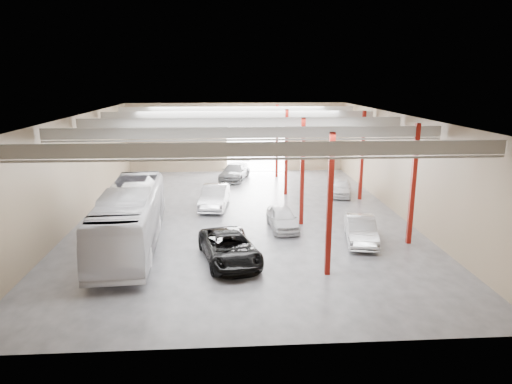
{
  "coord_description": "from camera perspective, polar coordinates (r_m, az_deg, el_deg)",
  "views": [
    {
      "loc": [
        -1.06,
        -30.59,
        9.39
      ],
      "look_at": [
        0.81,
        -1.87,
        2.2
      ],
      "focal_mm": 32.0,
      "sensor_mm": 36.0,
      "label": 1
    }
  ],
  "objects": [
    {
      "name": "coach_bus",
      "position": [
        26.89,
        -15.43,
        -3.09
      ],
      "size": [
        3.59,
        12.44,
        3.42
      ],
      "primitive_type": "imported",
      "rotation": [
        0.0,
        0.0,
        0.06
      ],
      "color": "white",
      "rests_on": "ground"
    },
    {
      "name": "depot_shell",
      "position": [
        31.41,
        -1.53,
        5.94
      ],
      "size": [
        22.12,
        32.12,
        7.06
      ],
      "color": "#49494E",
      "rests_on": "ground"
    },
    {
      "name": "car_right_near",
      "position": [
        27.51,
        12.96,
        -4.63
      ],
      "size": [
        2.39,
        4.82,
        1.52
      ],
      "primitive_type": "imported",
      "rotation": [
        0.0,
        0.0,
        -0.18
      ],
      "color": "silver",
      "rests_on": "ground"
    },
    {
      "name": "car_row_a",
      "position": [
        29.22,
        3.32,
        -3.3
      ],
      "size": [
        1.99,
        4.24,
        1.4
      ],
      "primitive_type": "imported",
      "rotation": [
        0.0,
        0.0,
        0.08
      ],
      "color": "silver",
      "rests_on": "ground"
    },
    {
      "name": "black_sedan",
      "position": [
        24.07,
        -3.34,
        -6.96
      ],
      "size": [
        3.71,
        6.02,
        1.56
      ],
      "primitive_type": "imported",
      "rotation": [
        0.0,
        0.0,
        0.21
      ],
      "color": "black",
      "rests_on": "ground"
    },
    {
      "name": "car_right_far",
      "position": [
        38.09,
        10.6,
        0.56
      ],
      "size": [
        2.6,
        4.26,
        1.36
      ],
      "primitive_type": "imported",
      "rotation": [
        0.0,
        0.0,
        -0.27
      ],
      "color": "white",
      "rests_on": "ground"
    },
    {
      "name": "car_row_b",
      "position": [
        33.99,
        -5.2,
        -0.6
      ],
      "size": [
        2.35,
        5.26,
        1.68
      ],
      "primitive_type": "imported",
      "rotation": [
        0.0,
        0.0,
        -0.11
      ],
      "color": "silver",
      "rests_on": "ground"
    },
    {
      "name": "car_row_c",
      "position": [
        43.46,
        -2.68,
        2.56
      ],
      "size": [
        3.47,
        5.64,
        1.53
      ],
      "primitive_type": "imported",
      "rotation": [
        0.0,
        0.0,
        -0.27
      ],
      "color": "slate",
      "rests_on": "ground"
    }
  ]
}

